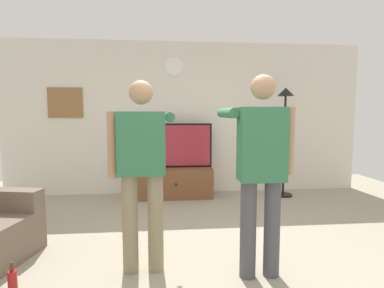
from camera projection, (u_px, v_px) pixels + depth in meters
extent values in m
plane|color=#9E937F|center=(212.00, 270.00, 2.85)|extent=(8.40, 8.40, 0.00)
cube|color=silver|center=(186.00, 118.00, 5.64)|extent=(6.40, 0.10, 2.70)
cube|color=brown|center=(175.00, 182.00, 5.38)|extent=(1.26, 0.54, 0.51)
sphere|color=black|center=(176.00, 184.00, 5.09)|extent=(0.04, 0.04, 0.04)
cube|color=black|center=(175.00, 145.00, 5.37)|extent=(1.27, 0.06, 0.76)
cube|color=maroon|center=(175.00, 146.00, 5.33)|extent=(1.21, 0.01, 0.70)
cylinder|color=white|center=(174.00, 66.00, 5.47)|extent=(0.32, 0.03, 0.32)
cube|color=olive|center=(65.00, 103.00, 5.36)|extent=(0.58, 0.04, 0.52)
cylinder|color=black|center=(283.00, 195.00, 5.46)|extent=(0.32, 0.32, 0.03)
cylinder|color=black|center=(284.00, 146.00, 5.38)|extent=(0.04, 0.04, 1.71)
cone|color=black|center=(286.00, 92.00, 5.29)|extent=(0.28, 0.28, 0.14)
cylinder|color=gray|center=(130.00, 224.00, 2.79)|extent=(0.14, 0.14, 0.89)
cylinder|color=gray|center=(156.00, 223.00, 2.81)|extent=(0.14, 0.14, 0.89)
cube|color=#33724C|center=(142.00, 143.00, 2.73)|extent=(0.41, 0.22, 0.56)
sphere|color=tan|center=(141.00, 92.00, 2.69)|extent=(0.21, 0.21, 0.21)
cylinder|color=tan|center=(113.00, 145.00, 2.71)|extent=(0.09, 0.09, 0.58)
cylinder|color=#33724C|center=(169.00, 117.00, 3.02)|extent=(0.09, 0.58, 0.09)
cube|color=white|center=(169.00, 117.00, 3.34)|extent=(0.04, 0.12, 0.04)
cylinder|color=#4C4C51|center=(248.00, 229.00, 2.70)|extent=(0.14, 0.14, 0.86)
cylinder|color=#4C4C51|center=(272.00, 228.00, 2.72)|extent=(0.14, 0.14, 0.86)
cube|color=#33724C|center=(262.00, 144.00, 2.64)|extent=(0.39, 0.22, 0.63)
sphere|color=tan|center=(263.00, 87.00, 2.60)|extent=(0.21, 0.21, 0.21)
cylinder|color=#33724C|center=(227.00, 113.00, 2.88)|extent=(0.09, 0.58, 0.09)
cube|color=white|center=(221.00, 113.00, 3.20)|extent=(0.04, 0.12, 0.04)
cylinder|color=tan|center=(289.00, 141.00, 2.66)|extent=(0.09, 0.09, 0.58)
cube|color=#6B5B4C|center=(2.00, 199.00, 3.28)|extent=(0.87, 0.37, 0.22)
cylinder|color=maroon|center=(13.00, 287.00, 2.35)|extent=(0.07, 0.07, 0.25)
cylinder|color=#4C2814|center=(12.00, 267.00, 2.33)|extent=(0.02, 0.02, 0.07)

